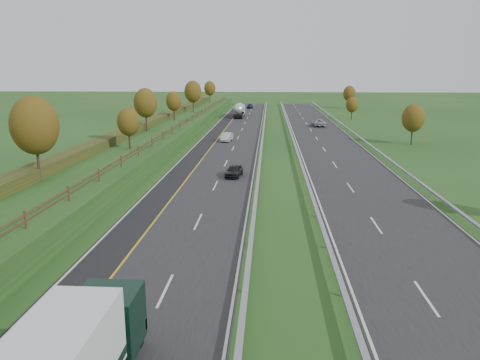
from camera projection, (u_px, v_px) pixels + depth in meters
The scene contains 18 objects.
ground at pixel (277, 154), 67.97m from camera, with size 400.00×400.00×0.00m, color #204719.
near_carriageway at pixel (226, 147), 73.32m from camera, with size 10.50×200.00×0.04m, color #232326.
far_carriageway at pixel (332, 148), 72.31m from camera, with size 10.50×200.00×0.04m, color #232326.
hard_shoulder at pixel (202, 147), 73.54m from camera, with size 3.00×200.00×0.04m, color black.
lane_markings at pixel (266, 148), 72.80m from camera, with size 26.75×200.00×0.01m.
embankment_left at pixel (144, 140), 73.89m from camera, with size 12.00×200.00×2.00m, color #204719.
hedge_left at pixel (131, 131), 73.65m from camera, with size 2.20×180.00×1.10m, color #2A3516.
fence_left at pixel (171, 130), 72.82m from camera, with size 0.12×189.06×1.20m.
median_barrier_near at pixel (262, 144), 72.83m from camera, with size 0.32×200.00×0.71m.
median_barrier_far at pixel (295, 144), 72.52m from camera, with size 0.32×200.00×0.71m.
outer_barrier_far at pixel (370, 145), 71.81m from camera, with size 0.32×200.00×0.71m.
trees_left at pixel (138, 108), 69.36m from camera, with size 6.64×164.30×7.66m.
trees_far at pixel (378, 107), 98.91m from camera, with size 8.45×118.60×7.12m.
road_tanker at pixel (239, 110), 120.74m from camera, with size 2.40×11.22×3.46m.
car_dark_near at pixel (234, 171), 52.99m from camera, with size 1.58×3.93×1.34m, color black.
car_silver_mid at pixel (227, 137), 79.56m from camera, with size 1.50×4.30×1.42m, color silver.
car_small_far at pixel (250, 106), 148.89m from camera, with size 1.78×4.39×1.27m, color #17143F.
car_oncoming at pixel (318, 123), 100.82m from camera, with size 2.55×5.54×1.54m, color #ABAAAF.
Camera 1 is at (6.83, -12.26, 11.79)m, focal length 35.00 mm.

